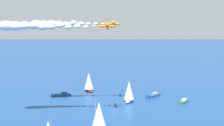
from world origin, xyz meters
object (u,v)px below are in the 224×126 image
sailboat_offshore (129,92)px  motorboat_outer_ring_b (60,95)px  biplane_lead (113,24)px  wingwalker_lead (113,19)px  sailboat_trailing (99,116)px  wingwalker_wingman (107,21)px  biplane_wingman (107,26)px  sailboat_near_centre (89,82)px  motorboat_inshore (183,102)px  motorboat_far_port (153,96)px

sailboat_offshore → motorboat_outer_ring_b: bearing=-57.4°
biplane_lead → wingwalker_lead: (0.22, 0.34, 2.15)m
sailboat_trailing → wingwalker_wingman: wingwalker_wingman is taller
wingwalker_lead → biplane_wingman: 21.51m
sailboat_near_centre → wingwalker_wingman: bearing=64.9°
sailboat_trailing → motorboat_outer_ring_b: bearing=-104.1°
motorboat_inshore → biplane_lead: (29.78, -21.19, 40.62)m
biplane_wingman → motorboat_outer_ring_b: bearing=-93.0°
biplane_lead → wingwalker_wingman: biplane_lead is taller
wingwalker_lead → sailboat_offshore: bearing=169.9°
biplane_lead → motorboat_far_port: bearing=174.9°
motorboat_far_port → wingwalker_wingman: wingwalker_wingman is taller
sailboat_offshore → sailboat_trailing: bearing=32.9°
sailboat_offshore → wingwalker_wingman: size_ratio=7.02×
sailboat_trailing → motorboat_inshore: bearing=-175.3°
sailboat_trailing → biplane_wingman: bearing=-138.3°
motorboat_far_port → biplane_wingman: size_ratio=1.55×
sailboat_trailing → biplane_lead: biplane_lead is taller
motorboat_far_port → sailboat_trailing: sailboat_trailing is taller
biplane_lead → sailboat_near_centre: bearing=-101.5°
sailboat_trailing → sailboat_offshore: bearing=-147.1°
biplane_lead → wingwalker_wingman: 22.02m
motorboat_far_port → motorboat_outer_ring_b: bearing=-41.4°
motorboat_outer_ring_b → wingwalker_wingman: wingwalker_wingman is taller
motorboat_outer_ring_b → motorboat_inshore: bearing=128.4°
sailboat_offshore → wingwalker_wingman: bearing=28.1°
sailboat_near_centre → wingwalker_wingman: size_ratio=7.33×
motorboat_far_port → biplane_lead: 48.63m
sailboat_offshore → motorboat_outer_ring_b: sailboat_offshore is taller
wingwalker_lead → biplane_lead: bearing=-122.4°
biplane_lead → sailboat_trailing: bearing=43.0°
motorboat_far_port → motorboat_inshore: motorboat_far_port is taller
motorboat_inshore → biplane_lead: 54.65m
sailboat_near_centre → motorboat_outer_ring_b: sailboat_near_centre is taller
sailboat_near_centre → biplane_lead: (6.55, 32.32, 35.35)m
biplane_lead → biplane_wingman: size_ratio=1.00×
sailboat_trailing → wingwalker_wingman: 39.73m
sailboat_trailing → biplane_wingman: size_ratio=1.82×
motorboat_far_port → sailboat_offshore: sailboat_offshore is taller
wingwalker_wingman → motorboat_inshore: bearing=172.7°
biplane_lead → wingwalker_lead: 2.19m
wingwalker_lead → biplane_wingman: (15.35, 14.66, -3.49)m
motorboat_inshore → wingwalker_lead: (30.00, -20.85, 42.78)m
motorboat_far_port → biplane_wingman: 59.05m
motorboat_outer_ring_b → biplane_wingman: (2.52, 47.75, 39.13)m
sailboat_trailing → wingwalker_lead: wingwalker_lead is taller
motorboat_inshore → biplane_wingman: size_ratio=1.35×
motorboat_inshore → biplane_lead: size_ratio=1.35×
sailboat_near_centre → motorboat_far_port: 40.52m
sailboat_near_centre → motorboat_outer_ring_b: size_ratio=1.16×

